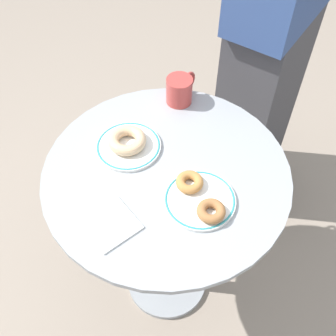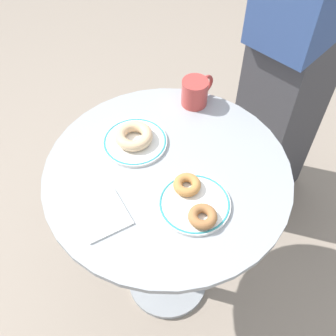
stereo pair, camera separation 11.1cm
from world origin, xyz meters
The scene contains 10 objects.
ground_plane centered at (0.00, 0.00, -0.01)m, with size 7.00×7.00×0.02m, color gray.
cafe_table centered at (0.00, 0.00, 0.55)m, with size 0.70×0.70×0.77m.
plate_left centered at (-0.14, -0.04, 0.78)m, with size 0.19×0.19×0.01m.
plate_right centered at (0.14, 0.01, 0.78)m, with size 0.19×0.19×0.01m.
donut_glazed centered at (-0.14, -0.04, 0.80)m, with size 0.11×0.11×0.03m, color #E0B789.
donut_cinnamon centered at (0.19, 0.01, 0.79)m, with size 0.07×0.07×0.02m, color #A36B3D.
donut_old_fashioned centered at (0.08, 0.02, 0.79)m, with size 0.07×0.07×0.02m, color #BC7F42.
paper_napkin centered at (0.06, -0.22, 0.77)m, with size 0.12×0.12×0.01m, color white.
coffee_mug centered at (-0.21, 0.21, 0.81)m, with size 0.08×0.12×0.09m.
person_figure centered at (-0.23, 0.63, 0.85)m, with size 0.35×0.48×1.73m.
Camera 2 is at (0.63, -0.32, 1.67)m, focal length 43.44 mm.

